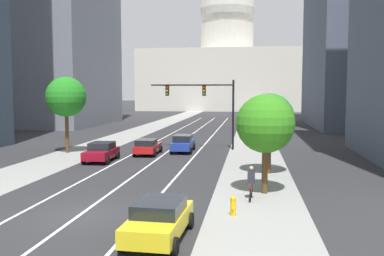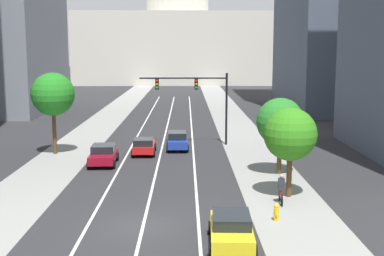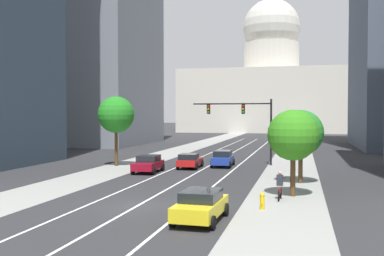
{
  "view_description": "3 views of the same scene",
  "coord_description": "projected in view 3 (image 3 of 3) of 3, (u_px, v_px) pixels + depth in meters",
  "views": [
    {
      "loc": [
        7.51,
        -17.41,
        5.49
      ],
      "look_at": [
        2.31,
        19.38,
        2.26
      ],
      "focal_mm": 39.0,
      "sensor_mm": 36.0,
      "label": 1
    },
    {
      "loc": [
        2.15,
        -24.52,
        8.75
      ],
      "look_at": [
        2.68,
        19.34,
        1.98
      ],
      "focal_mm": 47.99,
      "sensor_mm": 36.0,
      "label": 2
    },
    {
      "loc": [
        8.78,
        -23.41,
        5.07
      ],
      "look_at": [
        -2.3,
        22.47,
        3.65
      ],
      "focal_mm": 42.43,
      "sensor_mm": 36.0,
      "label": 3
    }
  ],
  "objects": [
    {
      "name": "sidewalk_left",
      "position": [
        174.0,
        152.0,
        60.81
      ],
      "size": [
        4.63,
        130.0,
        0.01
      ],
      "primitive_type": "cube",
      "color": "gray",
      "rests_on": "ground"
    },
    {
      "name": "capitol_building",
      "position": [
        271.0,
        88.0,
        133.99
      ],
      "size": [
        50.57,
        29.08,
        40.13
      ],
      "color": "beige",
      "rests_on": "ground"
    },
    {
      "name": "car_red",
      "position": [
        190.0,
        160.0,
        42.54
      ],
      "size": [
        2.05,
        4.11,
        1.41
      ],
      "rotation": [
        0.0,
        0.0,
        1.6
      ],
      "color": "red",
      "rests_on": "ground"
    },
    {
      "name": "office_tower_far_left",
      "position": [
        98.0,
        27.0,
        77.78
      ],
      "size": [
        17.2,
        22.88,
        39.99
      ],
      "color": "gray",
      "rests_on": "ground"
    },
    {
      "name": "street_tree_mid_left",
      "position": [
        116.0,
        115.0,
        44.39
      ],
      "size": [
        3.59,
        3.59,
        6.84
      ],
      "color": "#51381E",
      "rests_on": "ground"
    },
    {
      "name": "car_blue",
      "position": [
        223.0,
        158.0,
        44.01
      ],
      "size": [
        2.02,
        4.33,
        1.56
      ],
      "rotation": [
        0.0,
        0.0,
        1.6
      ],
      "color": "#1E389E",
      "rests_on": "ground"
    },
    {
      "name": "car_crimson",
      "position": [
        148.0,
        164.0,
        39.47
      ],
      "size": [
        2.2,
        4.17,
        1.5
      ],
      "rotation": [
        0.0,
        0.0,
        1.61
      ],
      "color": "maroon",
      "rests_on": "ground"
    },
    {
      "name": "lane_stripe_right",
      "position": [
        244.0,
        161.0,
        48.6
      ],
      "size": [
        0.16,
        90.0,
        0.01
      ],
      "primitive_type": "cube",
      "color": "white",
      "rests_on": "ground"
    },
    {
      "name": "traffic_signal_mast",
      "position": [
        246.0,
        117.0,
        45.45
      ],
      "size": [
        8.01,
        0.39,
        6.6
      ],
      "color": "black",
      "rests_on": "ground"
    },
    {
      "name": "fire_hydrant",
      "position": [
        262.0,
        201.0,
        24.08
      ],
      "size": [
        0.26,
        0.35,
        0.91
      ],
      "color": "yellow",
      "rests_on": "ground"
    },
    {
      "name": "sidewalk_right",
      "position": [
        294.0,
        154.0,
        57.12
      ],
      "size": [
        4.63,
        130.0,
        0.01
      ],
      "primitive_type": "cube",
      "color": "gray",
      "rests_on": "ground"
    },
    {
      "name": "ground_plane",
      "position": [
        237.0,
        150.0,
        63.82
      ],
      "size": [
        400.0,
        400.0,
        0.0
      ],
      "primitive_type": "plane",
      "color": "#2B2B2D"
    },
    {
      "name": "car_yellow",
      "position": [
        201.0,
        205.0,
        21.47
      ],
      "size": [
        2.19,
        4.32,
        1.47
      ],
      "rotation": [
        0.0,
        0.0,
        1.53
      ],
      "color": "yellow",
      "rests_on": "ground"
    },
    {
      "name": "lane_stripe_center",
      "position": [
        218.0,
        161.0,
        49.25
      ],
      "size": [
        0.16,
        90.0,
        0.01
      ],
      "primitive_type": "cube",
      "color": "white",
      "rests_on": "ground"
    },
    {
      "name": "street_tree_far_right",
      "position": [
        293.0,
        135.0,
        27.89
      ],
      "size": [
        3.15,
        3.15,
        5.37
      ],
      "color": "#51381E",
      "rests_on": "ground"
    },
    {
      "name": "cyclist",
      "position": [
        280.0,
        186.0,
        26.79
      ],
      "size": [
        0.38,
        1.7,
        1.72
      ],
      "rotation": [
        0.0,
        0.0,
        1.51
      ],
      "color": "black",
      "rests_on": "ground"
    },
    {
      "name": "street_tree_mid_right",
      "position": [
        301.0,
        133.0,
        33.3
      ],
      "size": [
        3.35,
        3.35,
        5.4
      ],
      "color": "#51381E",
      "rests_on": "ground"
    },
    {
      "name": "lane_stripe_left",
      "position": [
        193.0,
        160.0,
        49.9
      ],
      "size": [
        0.16,
        90.0,
        0.01
      ],
      "primitive_type": "cube",
      "color": "white",
      "rests_on": "ground"
    }
  ]
}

